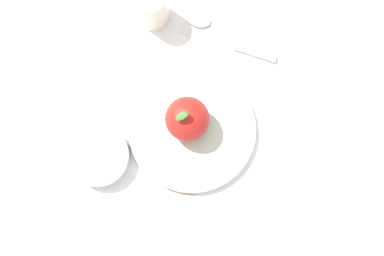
{
  "coord_description": "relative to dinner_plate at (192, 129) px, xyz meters",
  "views": [
    {
      "loc": [
        0.1,
        0.13,
        0.78
      ],
      "look_at": [
        0.03,
        0.01,
        0.02
      ],
      "focal_mm": 39.17,
      "sensor_mm": 36.0,
      "label": 1
    }
  ],
  "objects": [
    {
      "name": "dinner_plate",
      "position": [
        0.0,
        0.0,
        0.0
      ],
      "size": [
        0.24,
        0.24,
        0.02
      ],
      "color": "#B2C6B2",
      "rests_on": "ground_plane"
    },
    {
      "name": "linen_napkin",
      "position": [
        0.14,
        0.12,
        -0.01
      ],
      "size": [
        0.2,
        0.2,
        0.0
      ],
      "primitive_type": "cube",
      "rotation": [
        0.0,
        0.0,
        3.71
      ],
      "color": "beige",
      "rests_on": "ground_plane"
    },
    {
      "name": "cup",
      "position": [
        -0.07,
        -0.23,
        0.04
      ],
      "size": [
        0.06,
        0.06,
        0.08
      ],
      "color": "silver",
      "rests_on": "ground_plane"
    },
    {
      "name": "spoon",
      "position": [
        -0.15,
        -0.16,
        -0.0
      ],
      "size": [
        0.12,
        0.14,
        0.01
      ],
      "color": "silver",
      "rests_on": "ground_plane"
    },
    {
      "name": "ground_plane",
      "position": [
        -0.03,
        -0.01,
        -0.01
      ],
      "size": [
        2.4,
        2.4,
        0.0
      ],
      "primitive_type": "plane",
      "color": "silver"
    },
    {
      "name": "apple",
      "position": [
        0.0,
        -0.01,
        0.05
      ],
      "size": [
        0.08,
        0.08,
        0.1
      ],
      "color": "#B21E19",
      "rests_on": "dinner_plate"
    },
    {
      "name": "knife",
      "position": [
        -0.16,
        -0.09,
        -0.01
      ],
      "size": [
        0.13,
        0.17,
        0.01
      ],
      "color": "silver",
      "rests_on": "ground_plane"
    },
    {
      "name": "side_bowl",
      "position": [
        0.17,
        -0.05,
        0.01
      ],
      "size": [
        0.11,
        0.11,
        0.03
      ],
      "color": "silver",
      "rests_on": "ground_plane"
    }
  ]
}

